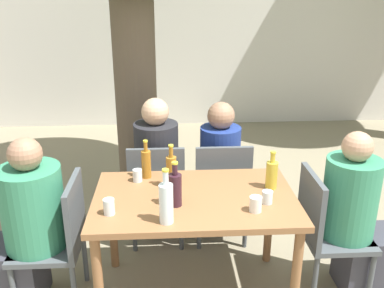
% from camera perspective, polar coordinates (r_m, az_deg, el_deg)
% --- Properties ---
extents(cafe_building_wall, '(10.00, 0.08, 2.80)m').
position_cam_1_polar(cafe_building_wall, '(6.46, -1.98, 14.76)').
color(cafe_building_wall, beige).
rests_on(cafe_building_wall, ground_plane).
extents(dining_table_front, '(1.31, 0.83, 0.77)m').
position_cam_1_polar(dining_table_front, '(2.83, 0.36, -8.70)').
color(dining_table_front, brown).
rests_on(dining_table_front, ground_plane).
extents(patio_chair_0, '(0.44, 0.44, 0.90)m').
position_cam_1_polar(patio_chair_0, '(3.00, -17.18, -11.58)').
color(patio_chair_0, '#474C51').
rests_on(patio_chair_0, ground_plane).
extents(patio_chair_1, '(0.44, 0.44, 0.90)m').
position_cam_1_polar(patio_chair_1, '(3.10, 17.28, -10.52)').
color(patio_chair_1, '#474C51').
rests_on(patio_chair_1, ground_plane).
extents(patio_chair_2, '(0.44, 0.44, 0.90)m').
position_cam_1_polar(patio_chair_2, '(3.48, -4.68, -5.96)').
color(patio_chair_2, '#474C51').
rests_on(patio_chair_2, ground_plane).
extents(patio_chair_3, '(0.44, 0.44, 0.90)m').
position_cam_1_polar(patio_chair_3, '(3.50, 3.97, -5.74)').
color(patio_chair_3, '#474C51').
rests_on(patio_chair_3, ground_plane).
extents(person_seated_0, '(0.60, 0.40, 1.19)m').
position_cam_1_polar(person_seated_0, '(3.05, -21.50, -10.86)').
color(person_seated_0, '#383842').
rests_on(person_seated_0, ground_plane).
extents(person_seated_1, '(0.58, 0.36, 1.19)m').
position_cam_1_polar(person_seated_1, '(3.17, 21.32, -9.74)').
color(person_seated_1, '#383842').
rests_on(person_seated_1, ground_plane).
extents(person_seated_2, '(0.36, 0.58, 1.22)m').
position_cam_1_polar(person_seated_2, '(3.67, -4.64, -3.75)').
color(person_seated_2, '#383842').
rests_on(person_seated_2, ground_plane).
extents(person_seated_3, '(0.33, 0.57, 1.18)m').
position_cam_1_polar(person_seated_3, '(3.71, 3.53, -3.84)').
color(person_seated_3, '#383842').
rests_on(person_seated_3, ground_plane).
extents(amber_bottle_0, '(0.07, 0.07, 0.30)m').
position_cam_1_polar(amber_bottle_0, '(2.87, -2.78, -3.57)').
color(amber_bottle_0, '#9E661E').
rests_on(amber_bottle_0, dining_table_front).
extents(oil_cruet_1, '(0.08, 0.08, 0.26)m').
position_cam_1_polar(oil_cruet_1, '(2.91, 10.58, -3.94)').
color(oil_cruet_1, gold).
rests_on(oil_cruet_1, dining_table_front).
extents(amber_bottle_2, '(0.07, 0.07, 0.28)m').
position_cam_1_polar(amber_bottle_2, '(3.02, -6.12, -2.55)').
color(amber_bottle_2, '#9E661E').
rests_on(amber_bottle_2, dining_table_front).
extents(wine_bottle_3, '(0.08, 0.08, 0.29)m').
position_cam_1_polar(wine_bottle_3, '(2.64, -2.27, -5.97)').
color(wine_bottle_3, '#331923').
rests_on(wine_bottle_3, dining_table_front).
extents(water_bottle_4, '(0.08, 0.08, 0.33)m').
position_cam_1_polar(water_bottle_4, '(2.45, -3.47, -7.74)').
color(water_bottle_4, silver).
rests_on(water_bottle_4, dining_table_front).
extents(drinking_glass_0, '(0.07, 0.07, 0.10)m').
position_cam_1_polar(drinking_glass_0, '(2.61, -11.00, -8.21)').
color(drinking_glass_0, silver).
rests_on(drinking_glass_0, dining_table_front).
extents(drinking_glass_1, '(0.08, 0.08, 0.10)m').
position_cam_1_polar(drinking_glass_1, '(2.63, 8.48, -7.93)').
color(drinking_glass_1, silver).
rests_on(drinking_glass_1, dining_table_front).
extents(drinking_glass_2, '(0.06, 0.06, 0.09)m').
position_cam_1_polar(drinking_glass_2, '(3.00, -7.29, -4.17)').
color(drinking_glass_2, silver).
rests_on(drinking_glass_2, dining_table_front).
extents(drinking_glass_3, '(0.07, 0.07, 0.08)m').
position_cam_1_polar(drinking_glass_3, '(2.73, 10.01, -6.99)').
color(drinking_glass_3, silver).
rests_on(drinking_glass_3, dining_table_front).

